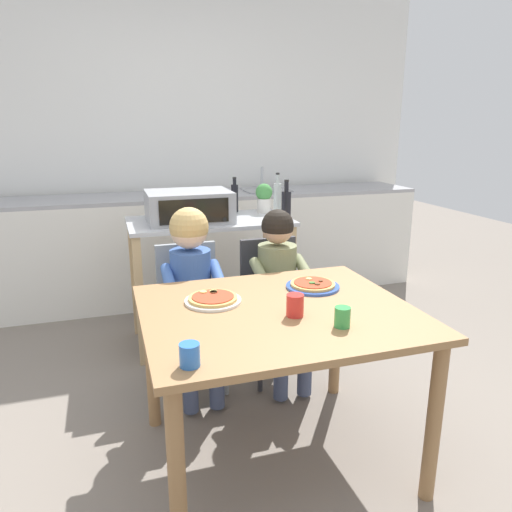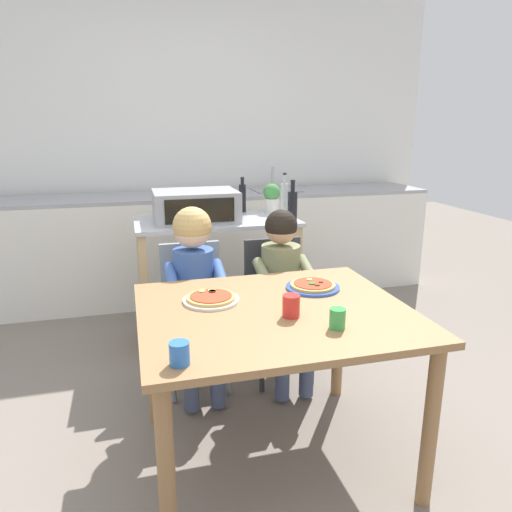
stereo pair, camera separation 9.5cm
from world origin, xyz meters
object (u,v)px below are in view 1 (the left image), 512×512
Objects in this scene: bottle_brown_beer at (277,200)px; toaster_oven at (189,206)px; child_in_blue_striped_shirt at (193,277)px; pizza_plate_white at (213,299)px; child_in_olive_shirt at (281,278)px; bottle_squat_spirits at (235,197)px; drinking_cup_red at (295,305)px; drinking_cup_green at (342,317)px; bottle_tall_green_wine at (286,205)px; dining_table at (277,331)px; kitchen_island_cart at (210,260)px; dining_chair_right at (273,298)px; pizza_plate_blue_rimmed at (313,285)px; drinking_cup_blue at (190,355)px; dining_chair_left at (190,305)px; potted_herb_plant at (264,197)px.

toaster_oven is at bearing 174.17° from bottle_brown_beer.
child_in_blue_striped_shirt reaches higher than pizza_plate_white.
bottle_squat_spirits is at bearing 90.76° from child_in_olive_shirt.
pizza_plate_white is at bearing 138.11° from drinking_cup_red.
bottle_squat_spirits reaches higher than drinking_cup_green.
pizza_plate_white is 3.11× the size of drinking_cup_green.
bottle_tall_green_wine reaches higher than pizza_plate_white.
bottle_brown_beer reaches higher than dining_table.
kitchen_island_cart reaches higher than dining_chair_right.
child_in_olive_shirt is 0.88m from drinking_cup_green.
dining_chair_right is (0.25, -0.58, -0.09)m from kitchen_island_cart.
toaster_oven is 0.85m from child_in_olive_shirt.
pizza_plate_blue_rimmed is 0.89m from drinking_cup_blue.
child_in_olive_shirt is (-0.20, -0.63, -0.34)m from bottle_brown_beer.
bottle_brown_beer is 0.96m from child_in_blue_striped_shirt.
dining_chair_left is (-0.24, 0.78, -0.14)m from dining_table.
child_in_olive_shirt is 12.96× the size of drinking_cup_blue.
drinking_cup_green is (-0.08, -0.45, 0.03)m from pizza_plate_blue_rimmed.
dining_chair_left is (-0.24, -0.55, -0.09)m from kitchen_island_cart.
pizza_plate_blue_rimmed is at bearing 80.00° from drinking_cup_green.
toaster_oven is 0.66× the size of dining_chair_right.
dining_table is 1.12× the size of child_in_olive_shirt.
kitchen_island_cart is 5.19× the size of potted_herb_plant.
child_in_olive_shirt is at bearing -113.84° from bottle_tall_green_wine.
child_in_olive_shirt is at bearing 68.27° from dining_table.
dining_chair_right reaches higher than pizza_plate_white.
dining_chair_left is 0.24m from child_in_blue_striped_shirt.
bottle_tall_green_wine reaches higher than dining_chair_left.
dining_table is at bearing -106.37° from potted_herb_plant.
bottle_brown_beer is 0.74m from child_in_olive_shirt.
toaster_oven is (-0.13, -0.01, 0.38)m from kitchen_island_cart.
dining_chair_right is 0.92m from drinking_cup_red.
bottle_brown_beer is 0.29× the size of child_in_blue_striped_shirt.
dining_table is at bearing -109.94° from bottle_brown_beer.
dining_chair_left reaches higher than drinking_cup_blue.
dining_chair_left is 3.22× the size of pizza_plate_blue_rimmed.
bottle_squat_spirits is 0.25× the size of child_in_olive_shirt.
bottle_tall_green_wine is 0.15m from bottle_brown_beer.
child_in_olive_shirt is 0.44m from pizza_plate_blue_rimmed.
bottle_brown_beer reaches higher than potted_herb_plant.
drinking_cup_blue reaches higher than pizza_plate_white.
dining_table is at bearing -33.23° from pizza_plate_white.
kitchen_island_cart is 1.43m from drinking_cup_red.
dining_chair_left is at bearing -145.60° from bottle_brown_beer.
dining_chair_left is 0.67m from pizza_plate_white.
drinking_cup_blue is at bearing -118.69° from bottle_brown_beer.
child_in_blue_striped_shirt is at bearing 136.86° from pizza_plate_blue_rimmed.
child_in_olive_shirt reaches higher than dining_table.
pizza_plate_white reaches higher than dining_table.
child_in_olive_shirt is at bearing -70.09° from kitchen_island_cart.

